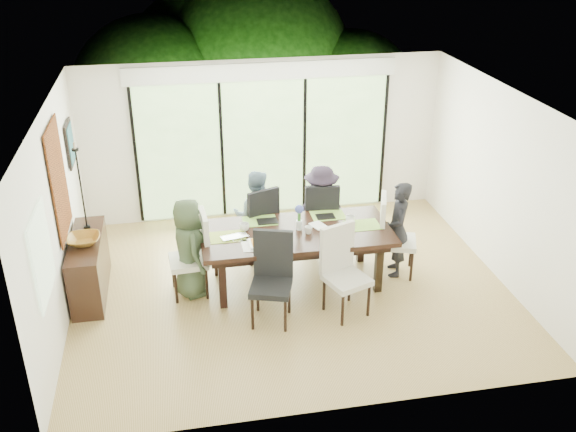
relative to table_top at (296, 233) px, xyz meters
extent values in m
cube|color=olive|center=(-0.09, -0.11, -0.80)|extent=(6.00, 5.00, 0.01)
cube|color=white|center=(-0.09, -0.11, 1.91)|extent=(6.00, 5.00, 0.01)
cube|color=white|center=(-0.09, 2.40, 0.56)|extent=(6.00, 0.02, 2.70)
cube|color=silver|center=(-0.09, -2.62, 0.56)|extent=(6.00, 0.02, 2.70)
cube|color=silver|center=(-3.10, -0.11, 0.56)|extent=(0.02, 5.00, 2.70)
cube|color=silver|center=(2.92, -0.11, 0.56)|extent=(0.02, 5.00, 2.70)
cube|color=#598C3F|center=(-0.09, 2.36, 0.41)|extent=(4.20, 0.02, 2.30)
cube|color=white|center=(-0.09, 2.35, 1.71)|extent=(4.40, 0.06, 0.28)
cube|color=black|center=(-2.19, 2.35, 0.41)|extent=(0.05, 0.04, 2.30)
cube|color=black|center=(-0.79, 2.35, 0.41)|extent=(0.05, 0.04, 2.30)
cube|color=black|center=(0.61, 2.35, 0.41)|extent=(0.05, 0.04, 2.30)
cube|color=black|center=(2.01, 2.35, 0.41)|extent=(0.05, 0.04, 2.30)
cube|color=#8CAD7F|center=(-3.06, -1.31, 0.71)|extent=(0.02, 0.90, 1.00)
cube|color=brown|center=(-0.09, 3.29, -0.84)|extent=(6.00, 1.80, 0.10)
cube|color=brown|center=(-0.09, 4.09, -0.24)|extent=(6.00, 0.08, 0.06)
sphere|color=#14380F|center=(-1.89, 5.09, 0.65)|extent=(3.20, 3.20, 3.20)
sphere|color=#14380F|center=(0.31, 5.69, 1.01)|extent=(4.00, 4.00, 4.00)
sphere|color=#14380F|center=(2.11, 4.89, 0.47)|extent=(2.80, 2.80, 2.80)
sphere|color=#14380F|center=(-0.69, 6.39, 0.83)|extent=(3.60, 3.60, 3.60)
cube|color=black|center=(0.00, 0.00, 0.00)|extent=(2.65, 1.21, 0.07)
cube|color=black|center=(0.00, 0.00, -0.10)|extent=(2.43, 0.99, 0.11)
cube|color=black|center=(-1.08, -0.43, -0.41)|extent=(0.10, 0.10, 0.76)
cube|color=black|center=(1.08, -0.43, -0.41)|extent=(0.10, 0.10, 0.76)
cube|color=black|center=(-1.08, 0.43, -0.41)|extent=(0.10, 0.10, 0.76)
cube|color=black|center=(1.08, 0.43, -0.41)|extent=(0.10, 0.10, 0.76)
imported|color=#3B4C33|center=(-1.48, 0.00, -0.08)|extent=(0.57, 0.75, 1.42)
imported|color=black|center=(1.48, 0.00, -0.08)|extent=(0.55, 0.74, 1.42)
imported|color=#6D8B9E|center=(-0.45, 0.83, -0.08)|extent=(0.74, 0.55, 1.42)
imported|color=#251D2B|center=(0.55, 0.83, -0.08)|extent=(0.72, 0.52, 1.42)
cube|color=#91A73B|center=(-0.95, 0.00, 0.04)|extent=(0.49, 0.35, 0.01)
cube|color=#76A43A|center=(0.95, 0.00, 0.04)|extent=(0.49, 0.35, 0.01)
cube|color=#73AA3C|center=(-0.45, 0.40, 0.04)|extent=(0.49, 0.35, 0.01)
cube|color=#8EC245|center=(0.55, 0.40, 0.04)|extent=(0.49, 0.35, 0.01)
cube|color=white|center=(-0.55, -0.30, 0.04)|extent=(0.49, 0.35, 0.01)
cube|color=black|center=(-0.35, 0.35, 0.05)|extent=(0.29, 0.20, 0.01)
cube|color=black|center=(0.50, 0.35, 0.05)|extent=(0.26, 0.19, 0.01)
cube|color=white|center=(0.70, -0.05, 0.04)|extent=(0.33, 0.24, 0.00)
cube|color=white|center=(-0.55, -0.30, 0.05)|extent=(0.29, 0.29, 0.03)
cube|color=orange|center=(-0.55, -0.30, 0.07)|extent=(0.22, 0.22, 0.02)
cylinder|color=silver|center=(0.05, 0.05, 0.10)|extent=(0.09, 0.09, 0.13)
cylinder|color=#337226|center=(0.05, 0.05, 0.23)|extent=(0.04, 0.04, 0.18)
sphere|color=#4653AF|center=(0.05, 0.05, 0.34)|extent=(0.12, 0.12, 0.12)
imported|color=silver|center=(-0.85, -0.10, 0.05)|extent=(0.41, 0.31, 0.03)
imported|color=white|center=(-0.70, 0.15, 0.09)|extent=(0.19, 0.19, 0.11)
imported|color=white|center=(0.15, -0.10, 0.08)|extent=(0.15, 0.15, 0.10)
imported|color=white|center=(0.80, 0.10, 0.09)|extent=(0.19, 0.19, 0.11)
imported|color=white|center=(0.25, 0.05, 0.04)|extent=(0.26, 0.30, 0.02)
cube|color=black|center=(-2.85, 0.27, -0.38)|extent=(0.41, 1.47, 0.82)
imported|color=#8B601E|center=(-2.85, 0.17, 0.08)|extent=(0.44, 0.44, 0.11)
cylinder|color=black|center=(-2.85, 0.62, 0.05)|extent=(0.09, 0.09, 0.04)
cylinder|color=black|center=(-2.85, 0.62, 0.63)|extent=(0.02, 0.02, 1.14)
cylinder|color=black|center=(-2.85, 0.62, 1.19)|extent=(0.09, 0.09, 0.03)
cylinder|color=silver|center=(-2.85, 0.62, 1.25)|extent=(0.03, 0.03, 0.09)
cube|color=#8F3D14|center=(-3.06, 0.29, 0.91)|extent=(0.02, 1.00, 1.50)
cube|color=black|center=(-3.06, 1.59, 0.96)|extent=(0.03, 0.55, 0.65)
cube|color=#194652|center=(-3.04, 1.59, 0.96)|extent=(0.01, 0.45, 0.55)
camera|label=1|loc=(-1.57, -7.71, 4.10)|focal=40.00mm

